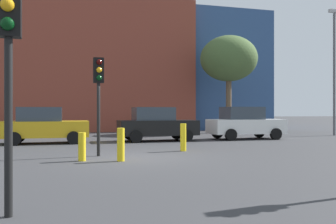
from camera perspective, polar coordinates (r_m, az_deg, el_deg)
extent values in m
plane|color=#38383A|center=(13.01, -5.03, -6.96)|extent=(200.00, 200.00, 0.00)
cube|color=brown|center=(35.88, -15.83, 6.15)|extent=(21.19, 13.66, 10.82)
cube|color=#2D4C7F|center=(38.58, 6.28, 5.63)|extent=(7.71, 12.30, 10.69)
cylinder|color=slate|center=(37.12, -15.83, 16.04)|extent=(4.00, 4.00, 2.00)
cube|color=gold|center=(19.54, -18.35, -2.51)|extent=(4.19, 1.79, 0.80)
cube|color=#333D47|center=(19.53, -19.08, -0.32)|extent=(2.09, 1.59, 0.70)
cylinder|color=black|center=(20.45, -14.44, -3.51)|extent=(0.64, 0.22, 0.64)
cylinder|color=black|center=(18.62, -14.35, -3.86)|extent=(0.64, 0.22, 0.64)
cylinder|color=black|center=(20.58, -21.97, -3.49)|extent=(0.64, 0.22, 0.64)
cylinder|color=black|center=(18.77, -22.61, -3.83)|extent=(0.64, 0.22, 0.64)
cube|color=black|center=(20.09, -1.60, -2.42)|extent=(4.22, 1.81, 0.80)
cube|color=#333D47|center=(20.01, -2.29, -0.27)|extent=(2.11, 1.61, 0.70)
cylinder|color=black|center=(21.36, 1.35, -3.35)|extent=(0.64, 0.22, 0.64)
cylinder|color=black|center=(19.60, 2.91, -3.66)|extent=(0.64, 0.22, 0.64)
cylinder|color=black|center=(20.74, -5.86, -3.46)|extent=(0.64, 0.22, 0.64)
cylinder|color=black|center=(18.93, -4.93, -3.79)|extent=(0.64, 0.22, 0.64)
cube|color=white|center=(21.95, 11.89, -2.17)|extent=(4.31, 1.85, 0.82)
cube|color=#333D47|center=(21.82, 11.29, -0.17)|extent=(2.15, 1.64, 0.72)
cylinder|color=black|center=(23.46, 13.84, -3.04)|extent=(0.66, 0.23, 0.66)
cylinder|color=black|center=(21.83, 16.26, -3.27)|extent=(0.66, 0.23, 0.66)
cylinder|color=black|center=(22.24, 7.59, -3.20)|extent=(0.66, 0.23, 0.66)
cylinder|color=black|center=(20.52, 9.66, -3.48)|extent=(0.66, 0.23, 0.66)
cylinder|color=black|center=(6.06, -23.35, -2.14)|extent=(0.12, 0.12, 2.71)
cube|color=black|center=(6.26, -23.35, 14.59)|extent=(0.37, 0.25, 0.90)
sphere|color=#F2A514|center=(6.12, -23.51, 14.92)|extent=(0.20, 0.20, 0.20)
sphere|color=black|center=(6.06, -23.51, 12.36)|extent=(0.20, 0.20, 0.20)
cylinder|color=black|center=(13.47, -10.65, -1.14)|extent=(0.12, 0.12, 2.62)
cube|color=black|center=(13.54, -10.65, 6.32)|extent=(0.37, 0.26, 0.90)
sphere|color=#3C0605|center=(13.44, -10.56, 7.57)|extent=(0.20, 0.20, 0.20)
sphere|color=#F2A514|center=(13.41, -10.56, 6.39)|extent=(0.20, 0.20, 0.20)
sphere|color=black|center=(13.38, -10.56, 5.19)|extent=(0.20, 0.20, 0.20)
cylinder|color=brown|center=(28.30, 9.33, 1.30)|extent=(0.42, 0.42, 4.42)
ellipsoid|color=#476033|center=(28.58, 9.33, 8.12)|extent=(4.31, 4.31, 3.45)
cylinder|color=yellow|center=(12.26, -13.10, -5.24)|extent=(0.24, 0.24, 0.91)
cylinder|color=yellow|center=(14.94, 2.36, -3.91)|extent=(0.24, 0.24, 1.11)
cylinder|color=yellow|center=(11.99, -7.28, -5.00)|extent=(0.24, 0.24, 1.06)
cylinder|color=#59595E|center=(27.31, 24.22, 5.30)|extent=(0.16, 0.16, 8.19)
cube|color=#B2B2B2|center=(28.02, 24.22, 13.98)|extent=(0.80, 0.24, 0.20)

